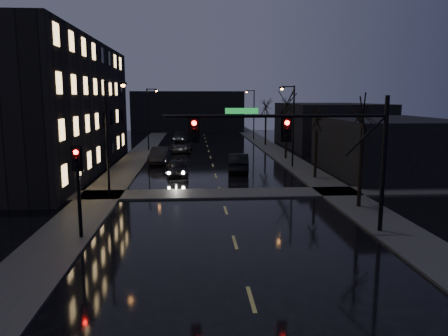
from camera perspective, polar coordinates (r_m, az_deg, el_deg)
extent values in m
plane|color=black|center=(14.03, 4.72, -20.29)|extent=(160.00, 160.00, 0.00)
cube|color=#2D2D2B|center=(48.01, -11.83, 0.86)|extent=(3.00, 140.00, 0.12)
cube|color=#2D2D2B|center=(48.69, 8.41, 1.07)|extent=(3.00, 140.00, 0.12)
cube|color=#2D2D2B|center=(31.38, -0.38, -3.35)|extent=(40.00, 3.00, 0.12)
cube|color=black|center=(44.52, -23.31, 7.34)|extent=(12.00, 30.00, 12.00)
cube|color=black|center=(42.09, 20.50, 2.66)|extent=(10.00, 14.00, 5.00)
cube|color=black|center=(63.09, 13.52, 5.46)|extent=(12.00, 18.00, 6.00)
cube|color=black|center=(90.11, -4.72, 7.38)|extent=(22.00, 10.00, 8.00)
cylinder|color=black|center=(23.37, 20.12, 0.29)|extent=(0.22, 0.22, 7.00)
cylinder|color=black|center=(21.46, 6.87, 6.76)|extent=(11.00, 0.16, 0.16)
cylinder|color=black|center=(22.80, 18.02, 4.00)|extent=(2.05, 0.10, 2.05)
cube|color=#0C591E|center=(21.20, 2.33, 7.46)|extent=(1.60, 0.04, 0.28)
cube|color=black|center=(21.12, -3.93, 4.99)|extent=(0.35, 0.28, 1.05)
sphere|color=#FF0705|center=(20.93, -3.94, 5.86)|extent=(0.22, 0.22, 0.22)
cube|color=black|center=(21.60, 8.14, 5.02)|extent=(0.35, 0.28, 1.05)
sphere|color=#FF0705|center=(21.42, 8.25, 5.87)|extent=(0.22, 0.22, 0.22)
cylinder|color=black|center=(22.29, -18.41, -3.43)|extent=(0.18, 0.18, 4.40)
cube|color=black|center=(21.98, -18.65, 1.16)|extent=(0.35, 0.28, 1.05)
sphere|color=#FF0705|center=(21.78, -18.80, 1.96)|extent=(0.22, 0.22, 0.22)
cylinder|color=black|center=(28.42, 17.37, -0.71)|extent=(0.24, 0.24, 4.40)
cylinder|color=black|center=(37.82, 11.88, 1.70)|extent=(0.24, 0.24, 4.12)
cylinder|color=black|center=(49.37, 8.11, 3.86)|extent=(0.24, 0.24, 4.68)
cylinder|color=black|center=(63.09, 5.45, 4.89)|extent=(0.24, 0.24, 4.29)
cylinder|color=black|center=(30.76, -15.02, 3.51)|extent=(0.16, 0.16, 8.00)
cylinder|color=black|center=(30.53, -14.20, 10.84)|extent=(1.20, 0.10, 0.10)
cube|color=black|center=(30.43, -13.06, 10.70)|extent=(0.50, 0.25, 0.15)
sphere|color=orange|center=(30.43, -13.06, 10.51)|extent=(0.28, 0.28, 0.28)
cylinder|color=black|center=(57.43, -9.93, 6.22)|extent=(0.16, 0.16, 8.00)
cylinder|color=black|center=(57.31, -9.43, 10.13)|extent=(1.20, 0.10, 0.10)
cube|color=black|center=(57.26, -8.82, 10.05)|extent=(0.50, 0.25, 0.15)
sphere|color=orange|center=(57.25, -8.82, 9.95)|extent=(0.28, 0.28, 0.28)
cylinder|color=black|center=(43.27, 9.04, 5.29)|extent=(0.16, 0.16, 8.00)
cylinder|color=black|center=(43.05, 8.38, 10.48)|extent=(1.20, 0.10, 0.10)
cube|color=black|center=(42.92, 7.58, 10.37)|extent=(0.50, 0.25, 0.15)
sphere|color=orange|center=(42.92, 7.58, 10.24)|extent=(0.28, 0.28, 0.28)
cylinder|color=black|center=(70.79, 3.93, 6.89)|extent=(0.16, 0.16, 8.00)
cylinder|color=black|center=(70.66, 3.47, 10.05)|extent=(1.20, 0.10, 0.10)
cube|color=black|center=(70.58, 2.98, 9.98)|extent=(0.50, 0.25, 0.15)
sphere|color=orange|center=(70.58, 2.98, 9.89)|extent=(0.28, 0.28, 0.28)
imported|color=black|center=(38.81, -6.18, 0.06)|extent=(2.23, 4.51, 1.48)
imported|color=black|center=(46.34, -8.34, 1.64)|extent=(2.20, 5.26, 1.69)
imported|color=black|center=(55.65, -5.62, 2.89)|extent=(2.84, 5.72, 1.56)
imported|color=black|center=(68.99, -5.92, 4.11)|extent=(2.54, 5.48, 1.55)
imported|color=black|center=(40.79, 1.88, 0.73)|extent=(2.28, 5.37, 1.72)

